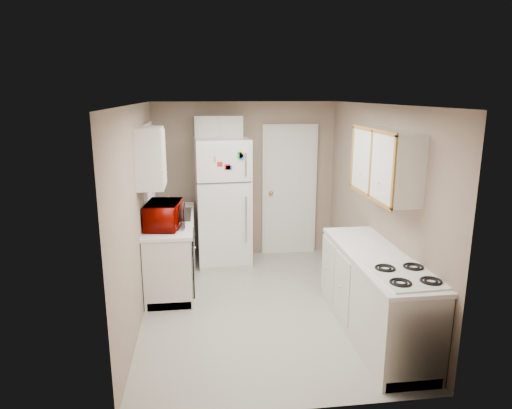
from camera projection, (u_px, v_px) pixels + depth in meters
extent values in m
plane|color=beige|center=(261.00, 306.00, 5.55)|extent=(3.80, 3.80, 0.00)
plane|color=white|center=(262.00, 104.00, 4.98)|extent=(3.80, 3.80, 0.00)
plane|color=gray|center=(138.00, 214.00, 5.10)|extent=(3.80, 3.80, 0.00)
plane|color=gray|center=(377.00, 207.00, 5.44)|extent=(3.80, 3.80, 0.00)
plane|color=gray|center=(245.00, 180.00, 7.10)|extent=(2.80, 2.80, 0.00)
plane|color=gray|center=(295.00, 273.00, 3.44)|extent=(2.80, 2.80, 0.00)
cube|color=silver|center=(172.00, 250.00, 6.18)|extent=(0.60, 1.80, 0.90)
cube|color=black|center=(193.00, 262.00, 5.63)|extent=(0.03, 0.58, 0.72)
cube|color=gray|center=(171.00, 218.00, 6.23)|extent=(0.54, 0.74, 0.16)
imported|color=#890700|center=(164.00, 216.00, 5.61)|extent=(0.61, 0.38, 0.39)
imported|color=white|center=(169.00, 203.00, 6.50)|extent=(0.09, 0.09, 0.19)
cube|color=silver|center=(149.00, 165.00, 6.02)|extent=(0.10, 0.98, 1.08)
cube|color=silver|center=(150.00, 158.00, 5.19)|extent=(0.30, 0.45, 0.70)
cube|color=white|center=(223.00, 201.00, 6.82)|extent=(0.82, 0.80, 1.89)
cube|color=silver|center=(219.00, 129.00, 6.72)|extent=(0.70, 0.30, 0.40)
cube|color=white|center=(289.00, 191.00, 7.19)|extent=(0.86, 0.06, 2.08)
cube|color=silver|center=(375.00, 295.00, 4.81)|extent=(0.60, 2.00, 0.90)
cube|color=white|center=(403.00, 325.00, 4.26)|extent=(0.58, 0.71, 0.83)
cube|color=silver|center=(385.00, 163.00, 4.80)|extent=(0.30, 1.20, 0.70)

